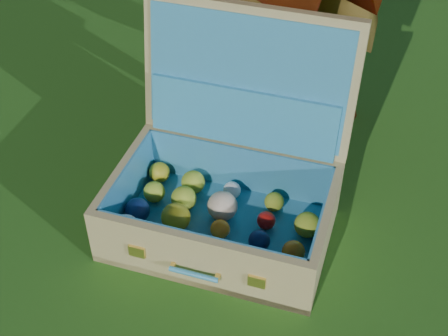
% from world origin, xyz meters
% --- Properties ---
extents(ground, '(60.00, 60.00, 0.00)m').
position_xyz_m(ground, '(0.00, 0.00, 0.00)').
color(ground, '#215114').
rests_on(ground, ground).
extents(suitcase, '(0.70, 0.62, 0.59)m').
position_xyz_m(suitcase, '(0.19, 0.28, 0.17)').
color(suitcase, tan).
rests_on(suitcase, ground).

